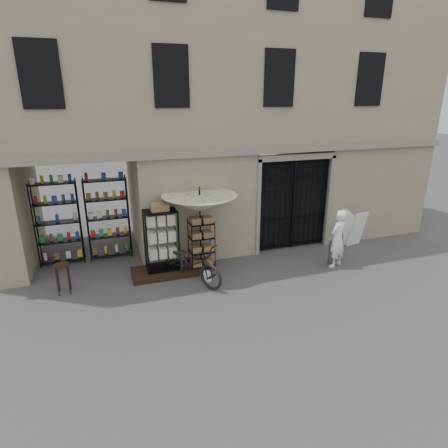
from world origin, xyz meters
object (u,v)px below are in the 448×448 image
object	(u,v)px
easel_sign	(353,228)
market_umbrella	(200,199)
display_cabinet	(162,243)
white_bucket	(207,276)
wooden_stool	(63,278)
bicycle	(193,281)
steel_bollard	(331,253)
shopkeeper	(335,266)
wire_rack	(202,246)

from	to	relation	value
easel_sign	market_umbrella	bearing A→B (deg)	172.92
display_cabinet	white_bucket	bearing A→B (deg)	-41.02
wooden_stool	bicycle	bearing A→B (deg)	-7.44
bicycle	easel_sign	xyz separation A→B (m)	(5.69, 0.83, 0.61)
white_bucket	bicycle	distance (m)	0.41
steel_bollard	bicycle	bearing A→B (deg)	176.63
market_umbrella	shopkeeper	distance (m)	4.46
display_cabinet	shopkeeper	distance (m)	5.08
white_bucket	wire_rack	bearing A→B (deg)	85.29
easel_sign	wooden_stool	bearing A→B (deg)	173.26
bicycle	steel_bollard	size ratio (longest dim) A/B	2.88
display_cabinet	steel_bollard	xyz separation A→B (m)	(4.81, -0.95, -0.55)
market_umbrella	display_cabinet	bearing A→B (deg)	175.59
white_bucket	wooden_stool	size ratio (longest dim) A/B	0.32
white_bucket	shopkeeper	xyz separation A→B (m)	(3.83, -0.32, -0.12)
easel_sign	bicycle	bearing A→B (deg)	178.94
market_umbrella	wooden_stool	xyz separation A→B (m)	(-3.63, -0.20, -1.69)
display_cabinet	wire_rack	distance (m)	1.12
shopkeeper	white_bucket	bearing A→B (deg)	-30.45
wooden_stool	steel_bollard	xyz separation A→B (m)	(7.37, -0.67, -0.05)
bicycle	wire_rack	bearing A→B (deg)	23.41
white_bucket	easel_sign	xyz separation A→B (m)	(5.31, 0.92, 0.49)
steel_bollard	display_cabinet	bearing A→B (deg)	168.86
steel_bollard	easel_sign	xyz separation A→B (m)	(1.55, 1.08, 0.25)
wire_rack	wooden_stool	size ratio (longest dim) A/B	1.89
display_cabinet	market_umbrella	world-z (taller)	market_umbrella
easel_sign	white_bucket	bearing A→B (deg)	-179.61
market_umbrella	bicycle	size ratio (longest dim) A/B	1.40
bicycle	wooden_stool	size ratio (longest dim) A/B	2.65
bicycle	steel_bollard	xyz separation A→B (m)	(4.15, -0.24, 0.36)
wooden_stool	shopkeeper	xyz separation A→B (m)	(7.43, -0.82, -0.42)
display_cabinet	easel_sign	size ratio (longest dim) A/B	1.56
wire_rack	market_umbrella	world-z (taller)	market_umbrella
display_cabinet	shopkeeper	size ratio (longest dim) A/B	1.08
shopkeeper	easel_sign	size ratio (longest dim) A/B	1.44
wire_rack	white_bucket	size ratio (longest dim) A/B	5.96
market_umbrella	easel_sign	distance (m)	5.49
market_umbrella	steel_bollard	bearing A→B (deg)	-13.03
display_cabinet	steel_bollard	bearing A→B (deg)	-15.29
wooden_stool	steel_bollard	distance (m)	7.40
bicycle	white_bucket	bearing A→B (deg)	-43.72
bicycle	shopkeeper	distance (m)	4.23
bicycle	steel_bollard	world-z (taller)	bicycle
steel_bollard	market_umbrella	bearing A→B (deg)	166.97
bicycle	wooden_stool	bearing A→B (deg)	140.99
white_bucket	wooden_stool	xyz separation A→B (m)	(-3.61, 0.50, 0.30)
easel_sign	wire_rack	bearing A→B (deg)	172.84
display_cabinet	bicycle	bearing A→B (deg)	-50.74
bicycle	easel_sign	bearing A→B (deg)	-23.25
display_cabinet	shopkeeper	world-z (taller)	display_cabinet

